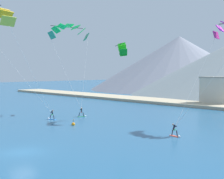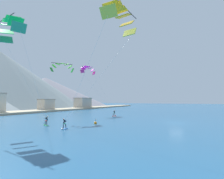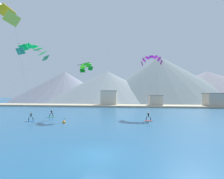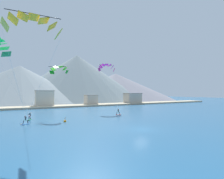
% 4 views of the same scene
% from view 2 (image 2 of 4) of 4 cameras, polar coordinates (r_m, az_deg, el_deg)
% --- Properties ---
extents(ground_plane, '(400.00, 400.00, 0.00)m').
position_cam_2_polar(ground_plane, '(38.11, 20.21, -10.15)').
color(ground_plane, '#23567F').
extents(kitesurfer_near_lead, '(1.01, 1.77, 1.77)m').
position_cam_2_polar(kitesurfer_near_lead, '(34.25, -20.78, -9.99)').
color(kitesurfer_near_lead, '#33B266').
rests_on(kitesurfer_near_lead, ground).
extents(kitesurfer_near_trail, '(1.78, 0.83, 1.71)m').
position_cam_2_polar(kitesurfer_near_trail, '(29.13, -15.49, -11.41)').
color(kitesurfer_near_trail, '#337FDB').
rests_on(kitesurfer_near_trail, ground).
extents(kitesurfer_mid_center, '(1.78, 0.73, 1.76)m').
position_cam_2_polar(kitesurfer_mid_center, '(49.96, 0.86, -8.10)').
color(kitesurfer_mid_center, '#E54C33').
rests_on(kitesurfer_mid_center, ground).
extents(parafoil_kite_near_lead, '(7.80, 8.21, 16.15)m').
position_cam_2_polar(parafoil_kite_near_lead, '(33.88, -30.18, 17.24)').
color(parafoil_kite_near_lead, '#259569').
extents(parafoil_kite_near_trail, '(8.22, 10.74, 16.04)m').
position_cam_2_polar(parafoil_kite_near_trail, '(26.47, 2.54, 22.73)').
color(parafoil_kite_near_trail, gold).
extents(parafoil_kite_mid_center, '(5.71, 11.87, 14.35)m').
position_cam_2_polar(parafoil_kite_mid_center, '(58.13, -7.84, 6.50)').
color(parafoil_kite_mid_center, '#C22580').
extents(parafoil_kite_distant_high_outer, '(4.73, 4.59, 2.19)m').
position_cam_2_polar(parafoil_kite_distant_high_outer, '(41.81, -15.96, 7.29)').
color(parafoil_kite_distant_high_outer, '#0E8D1D').
extents(race_marker_buoy, '(0.56, 0.56, 1.02)m').
position_cam_2_polar(race_marker_buoy, '(34.39, -5.44, -10.83)').
color(race_marker_buoy, orange).
rests_on(race_marker_buoy, ground).
extents(shoreline_strip, '(180.00, 10.00, 0.70)m').
position_cam_2_polar(shoreline_strip, '(68.56, -28.63, -6.58)').
color(shoreline_strip, tan).
rests_on(shoreline_strip, ground).
extents(shore_building_harbour_front, '(8.66, 6.11, 5.82)m').
position_cam_2_polar(shore_building_harbour_front, '(95.30, -9.50, -4.42)').
color(shore_building_harbour_front, '#B7AD9E').
rests_on(shore_building_harbour_front, ground).
extents(shore_building_promenade_mid, '(5.60, 4.83, 5.00)m').
position_cam_2_polar(shore_building_promenade_mid, '(78.18, -20.73, -4.76)').
color(shore_building_promenade_mid, beige).
rests_on(shore_building_promenade_mid, ground).
extents(mountain_peak_west_ridge, '(105.59, 105.59, 35.80)m').
position_cam_2_polar(mountain_peak_west_ridge, '(132.84, -32.79, 2.84)').
color(mountain_peak_west_ridge, gray).
rests_on(mountain_peak_west_ridge, ground).
extents(mountain_peak_central_summit, '(101.01, 101.01, 22.97)m').
position_cam_2_polar(mountain_peak_central_summit, '(152.22, -21.00, -0.64)').
color(mountain_peak_central_summit, gray).
rests_on(mountain_peak_central_summit, ground).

